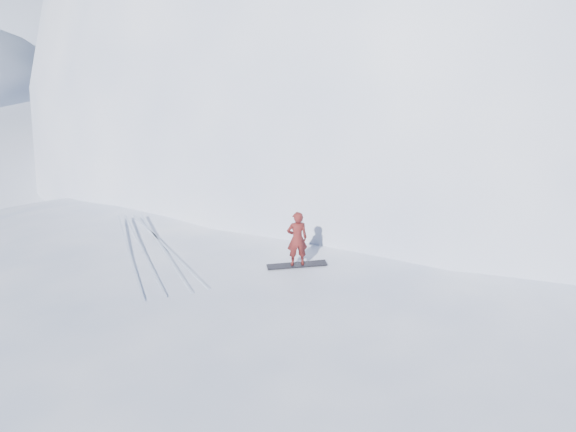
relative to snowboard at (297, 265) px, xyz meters
name	(u,v)px	position (x,y,z in m)	size (l,w,h in m)	color
ground	(210,432)	(-2.91, -3.07, -2.41)	(400.00, 400.00, 0.00)	white
near_ridge	(233,348)	(-1.91, -0.07, -2.41)	(36.00, 28.00, 4.80)	white
summit_peak	(453,132)	(19.09, 22.93, -2.41)	(60.00, 56.00, 56.00)	white
peak_shoulder	(334,164)	(7.09, 16.93, -2.41)	(28.00, 24.00, 18.00)	white
wind_bumps	(180,377)	(-3.47, -0.95, -2.41)	(16.00, 14.40, 1.00)	white
snowboard	(297,265)	(0.00, 0.00, 0.00)	(1.69, 0.32, 0.03)	black
snowboarder	(297,239)	(0.00, 0.00, 0.81)	(0.58, 0.38, 1.59)	maroon
board_tracks	(150,248)	(-3.99, 2.12, 0.01)	(2.55, 5.95, 0.04)	silver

